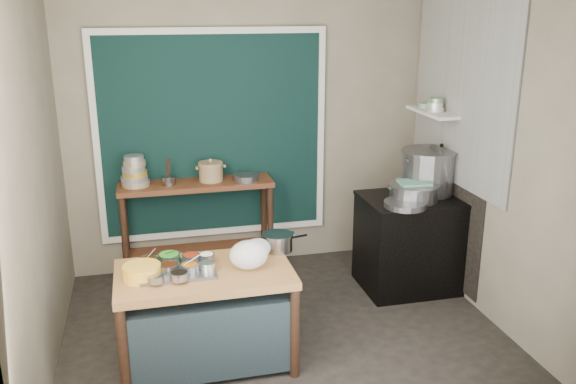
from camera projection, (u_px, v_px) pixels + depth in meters
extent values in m
cube|color=#2B2621|center=(284.00, 333.00, 4.98)|extent=(3.50, 3.00, 0.02)
cube|color=#7A705D|center=(248.00, 128.00, 5.97)|extent=(3.50, 0.02, 2.80)
cube|color=#7A705D|center=(33.00, 182.00, 4.17)|extent=(0.02, 3.00, 2.80)
cube|color=#7A705D|center=(493.00, 153.00, 4.96)|extent=(0.02, 3.00, 2.80)
cube|color=black|center=(213.00, 136.00, 5.86)|extent=(2.10, 0.02, 1.90)
cube|color=#B2B2AA|center=(461.00, 89.00, 5.33)|extent=(0.02, 1.70, 1.70)
cube|color=black|center=(446.00, 209.00, 5.77)|extent=(0.01, 1.30, 1.30)
cube|color=beige|center=(433.00, 112.00, 5.66)|extent=(0.22, 0.70, 0.03)
cube|color=#9B6738|center=(206.00, 318.00, 4.44)|extent=(1.25, 0.73, 0.75)
cube|color=brown|center=(198.00, 229.00, 5.90)|extent=(1.45, 0.40, 0.95)
cube|color=black|center=(411.00, 244.00, 5.67)|extent=(0.90, 0.68, 0.85)
cube|color=black|center=(414.00, 199.00, 5.54)|extent=(0.92, 0.69, 0.03)
cube|color=gray|center=(177.00, 271.00, 4.30)|extent=(0.52, 0.37, 0.02)
cylinder|color=gray|center=(169.00, 268.00, 4.26)|extent=(0.14, 0.14, 0.06)
cylinder|color=gray|center=(169.00, 258.00, 4.41)|extent=(0.16, 0.16, 0.06)
cylinder|color=gray|center=(190.00, 268.00, 4.26)|extent=(0.13, 0.13, 0.05)
cylinder|color=gray|center=(191.00, 258.00, 4.42)|extent=(0.13, 0.13, 0.05)
cylinder|color=gray|center=(156.00, 278.00, 4.10)|extent=(0.11, 0.11, 0.05)
cylinder|color=gray|center=(179.00, 276.00, 4.14)|extent=(0.13, 0.13, 0.05)
cylinder|color=gray|center=(147.00, 269.00, 4.23)|extent=(0.15, 0.15, 0.06)
cylinder|color=gray|center=(207.00, 257.00, 4.44)|extent=(0.11, 0.11, 0.05)
cylinder|color=gray|center=(148.00, 262.00, 4.35)|extent=(0.14, 0.14, 0.06)
cylinder|color=silver|center=(208.00, 265.00, 4.30)|extent=(0.11, 0.11, 0.05)
cylinder|color=gold|center=(142.00, 272.00, 4.19)|extent=(0.32, 0.32, 0.10)
ellipsoid|color=white|center=(249.00, 255.00, 4.34)|extent=(0.32, 0.29, 0.21)
ellipsoid|color=white|center=(257.00, 248.00, 4.53)|extent=(0.25, 0.23, 0.15)
cylinder|color=tan|center=(135.00, 183.00, 5.64)|extent=(0.26, 0.26, 0.05)
cylinder|color=gray|center=(135.00, 178.00, 5.62)|extent=(0.25, 0.25, 0.05)
cylinder|color=gold|center=(135.00, 173.00, 5.61)|extent=(0.22, 0.22, 0.05)
cylinder|color=gray|center=(134.00, 168.00, 5.59)|extent=(0.21, 0.21, 0.05)
cylinder|color=tan|center=(134.00, 163.00, 5.58)|extent=(0.20, 0.20, 0.05)
cylinder|color=gray|center=(133.00, 158.00, 5.57)|extent=(0.18, 0.18, 0.05)
cylinder|color=gray|center=(169.00, 181.00, 5.67)|extent=(0.15, 0.15, 0.08)
cylinder|color=gray|center=(246.00, 178.00, 5.80)|extent=(0.29, 0.29, 0.06)
cylinder|color=gray|center=(438.00, 169.00, 5.61)|extent=(0.19, 0.48, 0.46)
cube|color=#5AA094|center=(414.00, 183.00, 5.42)|extent=(0.29, 0.24, 0.02)
cylinder|color=gray|center=(405.00, 204.00, 5.27)|extent=(0.49, 0.49, 0.05)
cylinder|color=silver|center=(435.00, 109.00, 5.60)|extent=(0.16, 0.16, 0.04)
cylinder|color=silver|center=(436.00, 105.00, 5.59)|extent=(0.15, 0.15, 0.04)
cylinder|color=gray|center=(436.00, 100.00, 5.58)|extent=(0.14, 0.14, 0.04)
cylinder|color=gray|center=(426.00, 106.00, 5.79)|extent=(0.15, 0.15, 0.05)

